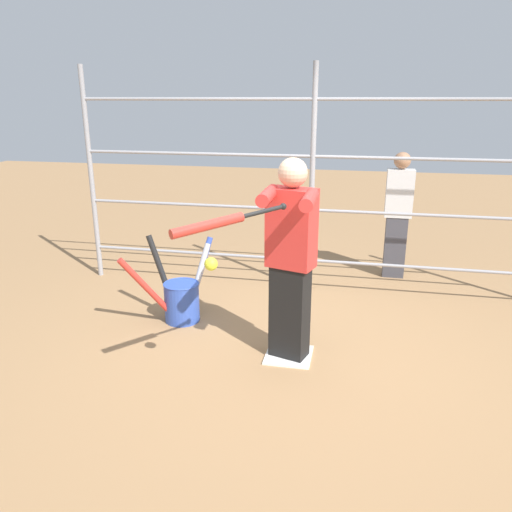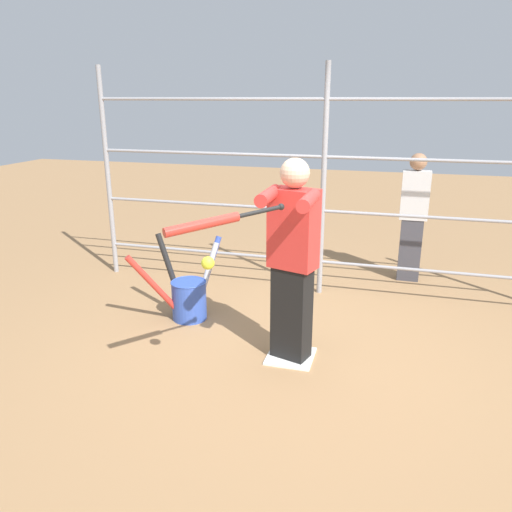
# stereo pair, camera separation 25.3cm
# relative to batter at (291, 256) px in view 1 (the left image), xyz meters

# --- Properties ---
(ground_plane) EXTENTS (24.00, 24.00, 0.00)m
(ground_plane) POSITION_rel_batter_xyz_m (0.00, -0.02, -0.94)
(ground_plane) COLOR #9E754C
(home_plate) EXTENTS (0.40, 0.40, 0.02)m
(home_plate) POSITION_rel_batter_xyz_m (0.00, -0.02, -0.93)
(home_plate) COLOR white
(home_plate) RESTS_ON ground
(fence_backstop) EXTENTS (5.42, 0.06, 2.55)m
(fence_backstop) POSITION_rel_batter_xyz_m (0.00, -1.62, 0.33)
(fence_backstop) COLOR #939399
(fence_backstop) RESTS_ON ground
(batter) EXTENTS (0.43, 0.68, 1.74)m
(batter) POSITION_rel_batter_xyz_m (0.00, 0.00, 0.00)
(batter) COLOR black
(batter) RESTS_ON ground
(baseball_bat_swinging) EXTENTS (0.65, 0.68, 0.13)m
(baseball_bat_swinging) POSITION_rel_batter_xyz_m (0.37, 0.84, 0.46)
(baseball_bat_swinging) COLOR black
(softball_in_flight) EXTENTS (0.10, 0.10, 0.10)m
(softball_in_flight) POSITION_rel_batter_xyz_m (0.47, 0.69, 0.12)
(softball_in_flight) COLOR yellow
(bat_bucket) EXTENTS (0.73, 0.82, 0.86)m
(bat_bucket) POSITION_rel_batter_xyz_m (1.19, -0.54, -0.69)
(bat_bucket) COLOR #3351B2
(bat_bucket) RESTS_ON ground
(bystander_behind_fence) EXTENTS (0.32, 0.20, 1.57)m
(bystander_behind_fence) POSITION_rel_batter_xyz_m (-1.00, -2.35, -0.12)
(bystander_behind_fence) COLOR #3F3F47
(bystander_behind_fence) RESTS_ON ground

